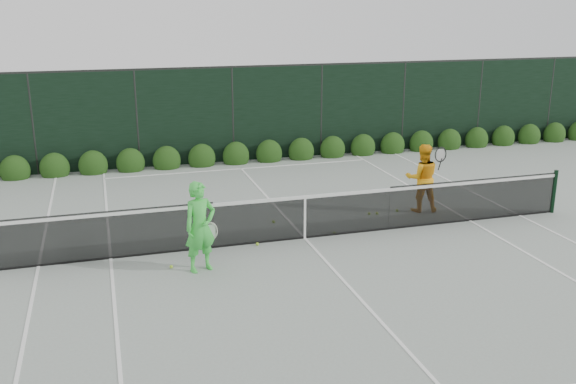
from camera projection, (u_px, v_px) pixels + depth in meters
name	position (u px, v px, depth m)	size (l,w,h in m)	color
ground	(305.00, 238.00, 14.05)	(80.00, 80.00, 0.00)	gray
tennis_net	(304.00, 215.00, 13.89)	(12.90, 0.10, 1.07)	black
player_woman	(200.00, 227.00, 12.15)	(0.75, 0.61, 1.76)	#3DD346
player_man	(422.00, 178.00, 15.67)	(0.98, 0.82, 1.69)	#FFAC15
court_lines	(305.00, 238.00, 14.04)	(11.03, 23.83, 0.01)	white
windscreen_fence	(353.00, 209.00, 11.13)	(32.00, 21.07, 3.06)	black
hedge_row	(236.00, 156.00, 20.55)	(31.66, 0.65, 0.94)	#17370F
tennis_balls	(317.00, 227.00, 14.63)	(5.83, 2.08, 0.07)	#A5D32F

